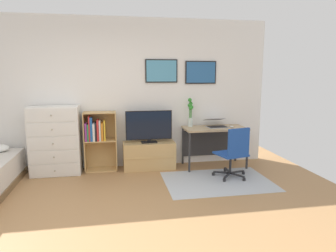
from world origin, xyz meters
name	(u,v)px	position (x,y,z in m)	size (l,w,h in m)	color
ground_plane	(100,233)	(0.00, 0.00, 0.00)	(7.20, 7.20, 0.00)	#A87A4C
wall_back_with_posters	(104,94)	(0.02, 2.43, 1.36)	(6.12, 0.09, 2.70)	white
area_rug	(218,181)	(1.80, 1.29, 0.00)	(1.70, 1.20, 0.01)	#B2B7BC
dresser	(55,141)	(-0.81, 2.15, 0.59)	(0.82, 0.46, 1.17)	white
bookshelf	(98,136)	(-0.10, 2.22, 0.62)	(0.56, 0.30, 1.05)	tan
tv_stand	(149,155)	(0.80, 2.17, 0.24)	(0.93, 0.41, 0.49)	tan
television	(149,127)	(0.80, 2.15, 0.78)	(0.83, 0.16, 0.58)	black
desk	(213,134)	(2.00, 2.16, 0.60)	(1.14, 0.58, 0.74)	tan
office_chair	(234,152)	(2.11, 1.38, 0.46)	(0.58, 0.57, 0.86)	#232326
laptop	(216,123)	(2.05, 2.15, 0.80)	(0.39, 0.42, 0.16)	#B7B7BC
computer_mouse	(232,127)	(2.31, 2.01, 0.76)	(0.06, 0.10, 0.03)	silver
bamboo_vase	(190,113)	(1.59, 2.26, 1.00)	(0.10, 0.10, 0.53)	silver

